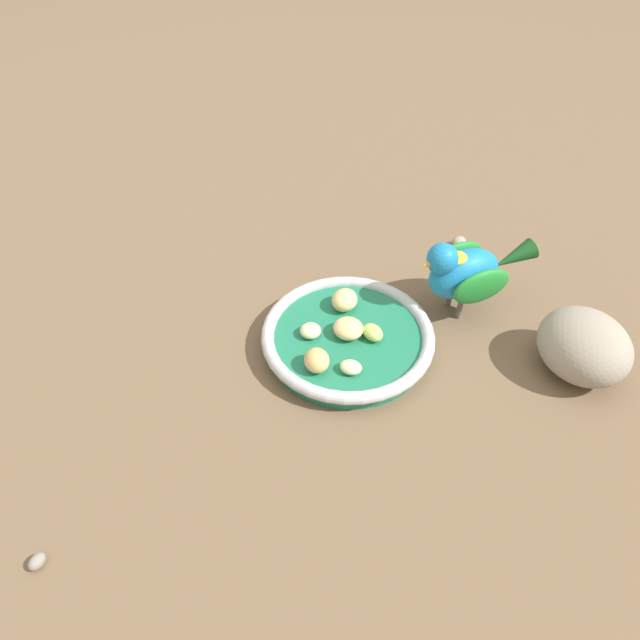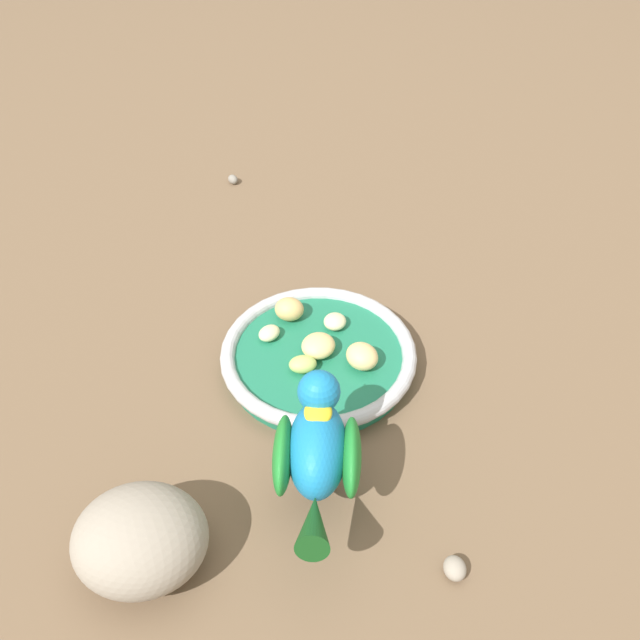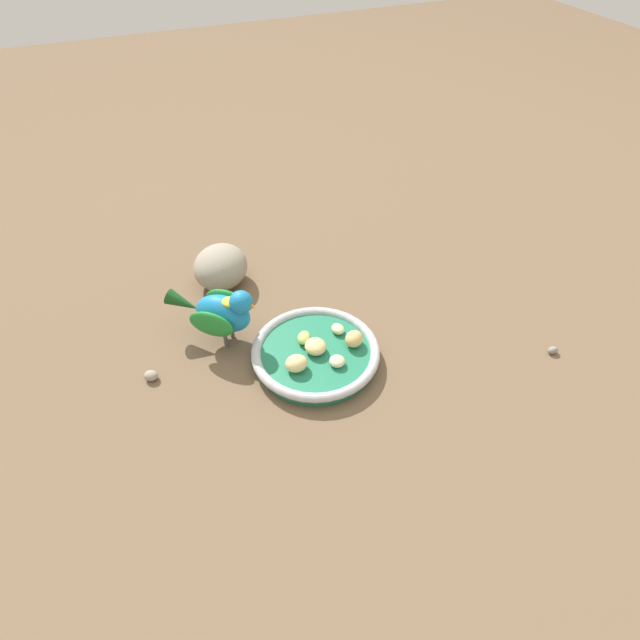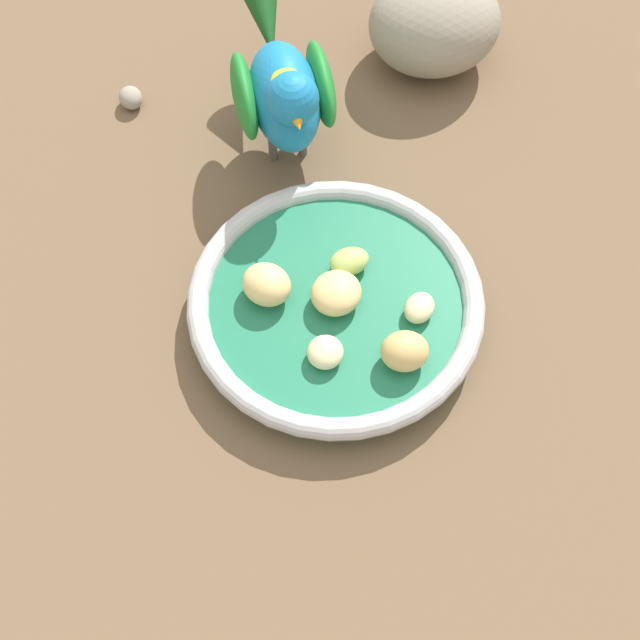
% 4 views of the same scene
% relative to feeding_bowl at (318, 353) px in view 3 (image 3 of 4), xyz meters
% --- Properties ---
extents(ground_plane, '(4.00, 4.00, 0.00)m').
position_rel_feeding_bowl_xyz_m(ground_plane, '(0.01, -0.00, -0.02)').
color(ground_plane, brown).
extents(feeding_bowl, '(0.21, 0.21, 0.03)m').
position_rel_feeding_bowl_xyz_m(feeding_bowl, '(0.00, 0.00, 0.00)').
color(feeding_bowl, '#1E7251').
rests_on(feeding_bowl, ground_plane).
extents(apple_piece_0, '(0.04, 0.03, 0.02)m').
position_rel_feeding_bowl_xyz_m(apple_piece_0, '(-0.00, -0.00, 0.02)').
color(apple_piece_0, '#E5C67F').
rests_on(apple_piece_0, feeding_bowl).
extents(apple_piece_1, '(0.03, 0.04, 0.03)m').
position_rel_feeding_bowl_xyz_m(apple_piece_1, '(0.02, -0.05, 0.02)').
color(apple_piece_1, '#E5C67F').
rests_on(apple_piece_1, feeding_bowl).
extents(apple_piece_2, '(0.04, 0.03, 0.02)m').
position_rel_feeding_bowl_xyz_m(apple_piece_2, '(-0.03, -0.01, 0.01)').
color(apple_piece_2, '#B2CC66').
rests_on(apple_piece_2, feeding_bowl).
extents(apple_piece_3, '(0.03, 0.03, 0.01)m').
position_rel_feeding_bowl_xyz_m(apple_piece_3, '(0.04, 0.02, 0.01)').
color(apple_piece_3, beige).
rests_on(apple_piece_3, feeding_bowl).
extents(apple_piece_4, '(0.04, 0.04, 0.03)m').
position_rel_feeding_bowl_xyz_m(apple_piece_4, '(0.01, 0.06, 0.02)').
color(apple_piece_4, tan).
rests_on(apple_piece_4, feeding_bowl).
extents(apple_piece_5, '(0.03, 0.02, 0.01)m').
position_rel_feeding_bowl_xyz_m(apple_piece_5, '(-0.03, 0.05, 0.01)').
color(apple_piece_5, beige).
rests_on(apple_piece_5, feeding_bowl).
extents(parrot, '(0.13, 0.14, 0.11)m').
position_rel_feeding_bowl_xyz_m(parrot, '(-0.10, -0.13, 0.05)').
color(parrot, '#59544C').
rests_on(parrot, ground_plane).
extents(rock_large, '(0.15, 0.14, 0.08)m').
position_rel_feeding_bowl_xyz_m(rock_large, '(-0.25, -0.09, 0.02)').
color(rock_large, gray).
rests_on(rock_large, ground_plane).
extents(pebble_0, '(0.03, 0.03, 0.02)m').
position_rel_feeding_bowl_xyz_m(pebble_0, '(-0.06, -0.26, -0.01)').
color(pebble_0, gray).
rests_on(pebble_0, ground_plane).
extents(pebble_1, '(0.01, 0.02, 0.01)m').
position_rel_feeding_bowl_xyz_m(pebble_1, '(0.14, 0.36, -0.01)').
color(pebble_1, gray).
rests_on(pebble_1, ground_plane).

